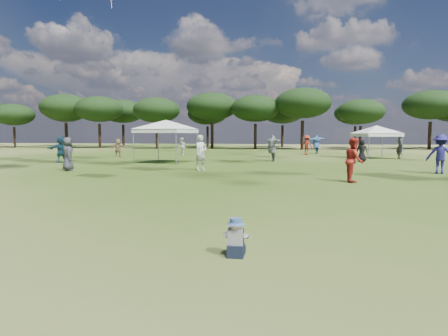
{
  "coord_description": "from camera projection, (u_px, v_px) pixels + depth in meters",
  "views": [
    {
      "loc": [
        0.87,
        -3.13,
        1.86
      ],
      "look_at": [
        -0.12,
        3.2,
        1.28
      ],
      "focal_mm": 30.0,
      "sensor_mm": 36.0,
      "label": 1
    }
  ],
  "objects": [
    {
      "name": "tent_left",
      "position": [
        166.0,
        122.0,
        24.41
      ],
      "size": [
        6.37,
        6.37,
        3.11
      ],
      "rotation": [
        0.0,
        0.0,
        -0.2
      ],
      "color": "gray",
      "rests_on": "ground"
    },
    {
      "name": "toddler",
      "position": [
        236.0,
        239.0,
        5.71
      ],
      "size": [
        0.39,
        0.44,
        0.59
      ],
      "rotation": [
        0.0,
        0.0,
        0.01
      ],
      "color": "black",
      "rests_on": "ground"
    },
    {
      "name": "tent_right",
      "position": [
        376.0,
        127.0,
        28.94
      ],
      "size": [
        5.56,
        5.56,
        2.85
      ],
      "rotation": [
        0.0,
        0.0,
        0.3
      ],
      "color": "gray",
      "rests_on": "ground"
    },
    {
      "name": "tree_line",
      "position": [
        295.0,
        107.0,
        49.18
      ],
      "size": [
        108.78,
        17.63,
        7.77
      ],
      "color": "black",
      "rests_on": "ground"
    },
    {
      "name": "festival_crowd",
      "position": [
        285.0,
        148.0,
        26.45
      ],
      "size": [
        29.45,
        23.67,
        1.91
      ],
      "color": "silver",
      "rests_on": "ground"
    }
  ]
}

